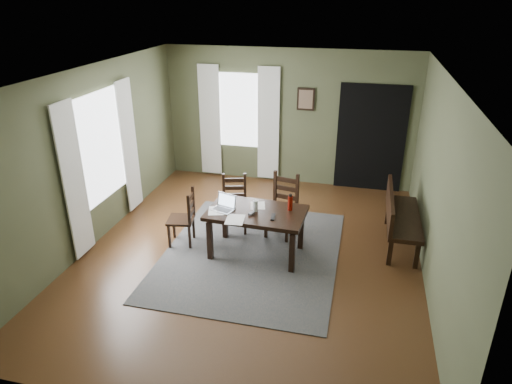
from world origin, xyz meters
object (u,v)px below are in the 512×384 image
(chair_back_left, at_px, (235,204))
(water_bottle, at_px, (290,203))
(dining_table, at_px, (256,216))
(chair_back_right, at_px, (282,206))
(bench, at_px, (398,214))
(chair_end, at_px, (184,218))
(laptop, at_px, (224,205))

(chair_back_left, relative_size, water_bottle, 3.70)
(dining_table, distance_m, chair_back_right, 0.76)
(chair_back_right, distance_m, bench, 1.81)
(chair_end, height_order, chair_back_right, chair_back_right)
(chair_back_right, xyz_separation_m, water_bottle, (0.21, -0.55, 0.34))
(water_bottle, bearing_deg, chair_back_right, 111.12)
(chair_end, xyz_separation_m, chair_back_left, (0.64, 0.65, 0.02))
(dining_table, bearing_deg, bench, 24.25)
(bench, bearing_deg, laptop, 108.76)
(chair_back_left, distance_m, water_bottle, 1.20)
(dining_table, xyz_separation_m, water_bottle, (0.47, 0.15, 0.20))
(chair_end, bearing_deg, laptop, 73.52)
(chair_end, distance_m, laptop, 0.78)
(dining_table, height_order, chair_back_left, chair_back_left)
(dining_table, distance_m, bench, 2.23)
(chair_back_left, distance_m, laptop, 0.80)
(bench, height_order, water_bottle, water_bottle)
(chair_back_right, relative_size, bench, 0.66)
(chair_back_right, height_order, laptop, chair_back_right)
(bench, xyz_separation_m, water_bottle, (-1.59, -0.67, 0.32))
(dining_table, xyz_separation_m, bench, (2.07, 0.82, -0.12))
(dining_table, relative_size, laptop, 3.84)
(chair_back_left, relative_size, laptop, 2.45)
(chair_back_right, bearing_deg, laptop, -123.45)
(chair_end, relative_size, water_bottle, 3.57)
(chair_back_left, bearing_deg, chair_back_right, -14.95)
(chair_back_left, height_order, laptop, chair_back_left)
(chair_end, relative_size, laptop, 2.37)
(chair_back_left, bearing_deg, laptop, -101.53)
(chair_end, relative_size, bench, 0.59)
(water_bottle, bearing_deg, chair_back_left, 152.11)
(laptop, distance_m, water_bottle, 0.97)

